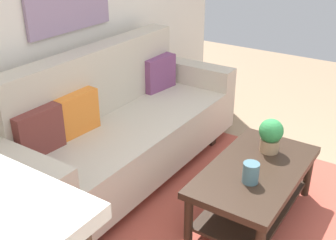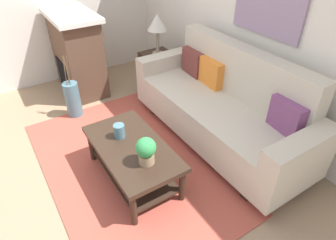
% 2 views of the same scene
% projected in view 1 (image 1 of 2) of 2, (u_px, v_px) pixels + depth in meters
% --- Properties ---
extents(wall_back, '(4.85, 0.10, 2.70)m').
position_uv_depth(wall_back, '(48.00, 13.00, 3.19)').
color(wall_back, silver).
rests_on(wall_back, ground_plane).
extents(area_rug, '(2.62, 1.62, 0.01)m').
position_uv_depth(area_rug, '(235.00, 231.00, 2.93)').
color(area_rug, '#B24C3D').
rests_on(area_rug, ground_plane).
extents(couch, '(2.32, 0.84, 1.08)m').
position_uv_depth(couch, '(121.00, 128.00, 3.44)').
color(couch, beige).
rests_on(couch, ground_plane).
extents(throw_pillow_maroon, '(0.37, 0.14, 0.32)m').
position_uv_depth(throw_pillow_maroon, '(38.00, 132.00, 2.85)').
color(throw_pillow_maroon, brown).
rests_on(throw_pillow_maroon, couch).
extents(throw_pillow_orange, '(0.37, 0.15, 0.32)m').
position_uv_depth(throw_pillow_orange, '(76.00, 113.00, 3.12)').
color(throw_pillow_orange, orange).
rests_on(throw_pillow_orange, couch).
extents(throw_pillow_plum, '(0.37, 0.17, 0.32)m').
position_uv_depth(throw_pillow_plum, '(159.00, 73.00, 3.94)').
color(throw_pillow_plum, '#7A4270').
rests_on(throw_pillow_plum, couch).
extents(coffee_table, '(1.10, 0.60, 0.43)m').
position_uv_depth(coffee_table, '(254.00, 182.00, 2.95)').
color(coffee_table, '#332319').
rests_on(coffee_table, ground_plane).
extents(tabletop_vase, '(0.11, 0.11, 0.14)m').
position_uv_depth(tabletop_vase, '(251.00, 173.00, 2.71)').
color(tabletop_vase, slate).
rests_on(tabletop_vase, coffee_table).
extents(potted_plant_tabletop, '(0.18, 0.18, 0.26)m').
position_uv_depth(potted_plant_tabletop, '(271.00, 134.00, 3.05)').
color(potted_plant_tabletop, tan).
rests_on(potted_plant_tabletop, coffee_table).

